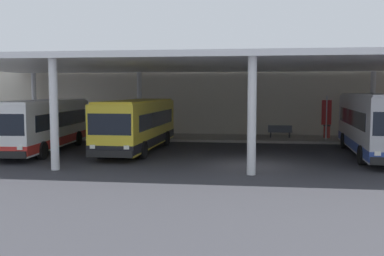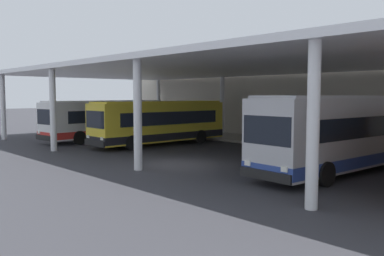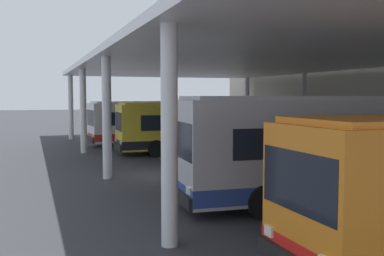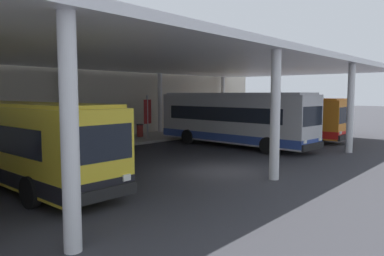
# 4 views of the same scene
# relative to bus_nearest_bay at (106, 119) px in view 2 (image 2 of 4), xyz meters

# --- Properties ---
(ground_plane) EXTENTS (200.00, 200.00, 0.00)m
(ground_plane) POSITION_rel_bus_nearest_bay_xyz_m (12.77, -3.51, -1.66)
(ground_plane) COLOR #333338
(platform_kerb) EXTENTS (42.00, 4.50, 0.18)m
(platform_kerb) POSITION_rel_bus_nearest_bay_xyz_m (12.77, 8.24, -1.57)
(platform_kerb) COLOR gray
(platform_kerb) RESTS_ON ground
(station_building_facade) EXTENTS (48.00, 1.60, 6.69)m
(station_building_facade) POSITION_rel_bus_nearest_bay_xyz_m (12.77, 11.49, 1.69)
(station_building_facade) COLOR beige
(station_building_facade) RESTS_ON ground
(canopy_shelter) EXTENTS (40.00, 17.00, 5.55)m
(canopy_shelter) POSITION_rel_bus_nearest_bay_xyz_m (12.77, 1.99, 3.63)
(canopy_shelter) COLOR silver
(canopy_shelter) RESTS_ON ground
(bus_nearest_bay) EXTENTS (3.26, 10.68, 3.17)m
(bus_nearest_bay) POSITION_rel_bus_nearest_bay_xyz_m (0.00, 0.00, 0.00)
(bus_nearest_bay) COLOR white
(bus_nearest_bay) RESTS_ON ground
(bus_second_bay) EXTENTS (2.87, 10.58, 3.17)m
(bus_second_bay) POSITION_rel_bus_nearest_bay_xyz_m (5.72, 1.00, 0.00)
(bus_second_bay) COLOR yellow
(bus_second_bay) RESTS_ON ground
(bus_middle_bay) EXTENTS (3.25, 11.47, 3.57)m
(bus_middle_bay) POSITION_rel_bus_nearest_bay_xyz_m (19.75, 0.76, 0.19)
(bus_middle_bay) COLOR #B7B7BC
(bus_middle_bay) RESTS_ON ground
(bench_waiting) EXTENTS (1.80, 0.45, 0.92)m
(bench_waiting) POSITION_rel_bus_nearest_bay_xyz_m (14.93, 8.31, -0.99)
(bench_waiting) COLOR #4C515B
(bench_waiting) RESTS_ON platform_kerb
(trash_bin) EXTENTS (0.52, 0.52, 0.98)m
(trash_bin) POSITION_rel_bus_nearest_bay_xyz_m (18.42, 8.56, -0.98)
(trash_bin) COLOR maroon
(trash_bin) RESTS_ON platform_kerb
(banner_sign) EXTENTS (0.70, 0.12, 3.20)m
(banner_sign) POSITION_rel_bus_nearest_bay_xyz_m (18.18, 7.43, 0.32)
(banner_sign) COLOR #B2B2B7
(banner_sign) RESTS_ON platform_kerb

